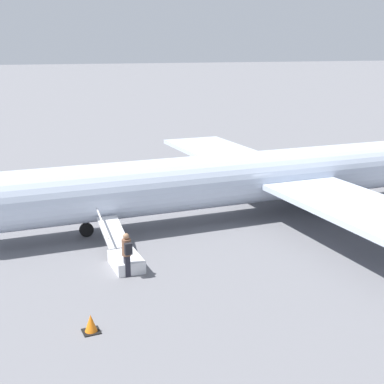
% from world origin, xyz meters
% --- Properties ---
extents(ground_plane, '(600.00, 600.00, 0.00)m').
position_xyz_m(ground_plane, '(0.00, 0.00, 0.00)').
color(ground_plane, slate).
extents(airplane_main, '(34.90, 26.69, 6.98)m').
position_xyz_m(airplane_main, '(-1.01, 0.04, 2.08)').
color(airplane_main, silver).
rests_on(airplane_main, ground).
extents(boarding_stairs, '(1.16, 4.05, 1.72)m').
position_xyz_m(boarding_stairs, '(8.67, 3.56, 0.38)').
color(boarding_stairs, silver).
rests_on(boarding_stairs, ground).
extents(passenger, '(0.36, 0.54, 1.74)m').
position_xyz_m(passenger, '(8.89, 4.79, 1.00)').
color(passenger, '#23232D').
rests_on(passenger, ground).
extents(traffic_cone_near_stairs, '(0.53, 0.53, 0.58)m').
position_xyz_m(traffic_cone_near_stairs, '(11.21, 8.35, 0.27)').
color(traffic_cone_near_stairs, black).
rests_on(traffic_cone_near_stairs, ground).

